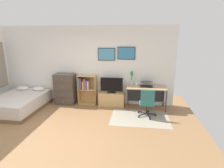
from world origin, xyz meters
TOP-DOWN VIEW (x-y plane):
  - ground_plane at (0.00, 0.00)m, footprint 7.20×7.20m
  - wall_back_with_posters at (0.01, 2.43)m, footprint 6.12×0.09m
  - area_rug at (1.92, 1.26)m, footprint 1.70×1.20m
  - bed at (-2.00, 1.39)m, footprint 1.43×1.97m
  - dresser at (-0.70, 2.15)m, footprint 0.71×0.46m
  - bookshelf at (0.03, 2.22)m, footprint 0.64×0.30m
  - tv_stand at (0.96, 2.17)m, footprint 0.87×0.41m
  - television at (0.96, 2.15)m, footprint 0.76×0.16m
  - desk at (2.12, 2.14)m, footprint 1.28×0.61m
  - office_chair at (2.12, 1.36)m, footprint 0.56×0.58m
  - laptop at (2.12, 2.17)m, footprint 0.41×0.44m
  - computer_mouse at (2.41, 2.04)m, footprint 0.06×0.10m
  - bamboo_vase at (1.63, 2.29)m, footprint 0.10×0.10m
  - wine_glass at (1.80, 1.97)m, footprint 0.07×0.07m

SIDE VIEW (x-z plane):
  - ground_plane at x=0.00m, z-range 0.00..0.00m
  - area_rug at x=1.92m, z-range 0.00..0.01m
  - tv_stand at x=0.96m, z-range 0.00..0.47m
  - bed at x=-2.00m, z-range -0.06..0.54m
  - office_chair at x=2.12m, z-range 0.03..0.89m
  - dresser at x=-0.70m, z-range 0.00..1.08m
  - bookshelf at x=0.03m, z-range 0.09..1.12m
  - desk at x=2.12m, z-range 0.24..0.98m
  - television at x=0.96m, z-range 0.47..0.99m
  - computer_mouse at x=2.41m, z-range 0.74..0.77m
  - laptop at x=2.12m, z-range 0.72..0.90m
  - wine_glass at x=1.80m, z-range 0.78..0.96m
  - bamboo_vase at x=1.63m, z-range 0.75..1.21m
  - wall_back_with_posters at x=0.01m, z-range 0.01..2.71m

